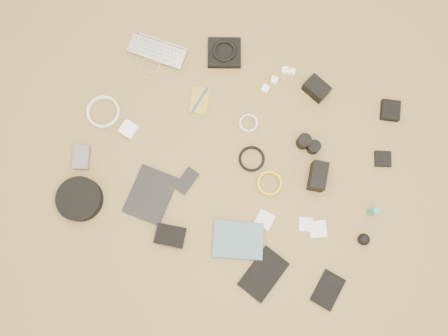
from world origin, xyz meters
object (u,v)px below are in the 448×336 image
(phone, at_px, (187,181))
(headphone_case, at_px, (80,199))
(paperback, at_px, (237,259))
(dslr_camera, at_px, (316,89))
(tablet, at_px, (151,195))
(laptop, at_px, (154,58))

(phone, relative_size, headphone_case, 0.60)
(paperback, bearing_deg, dslr_camera, -22.09)
(dslr_camera, height_order, paperback, dslr_camera)
(dslr_camera, bearing_deg, tablet, -103.67)
(phone, bearing_deg, laptop, 139.98)
(headphone_case, bearing_deg, phone, 28.80)
(phone, xyz_separation_m, headphone_case, (-0.43, -0.24, 0.02))
(headphone_case, xyz_separation_m, paperback, (0.76, -0.03, -0.02))
(tablet, bearing_deg, headphone_case, -154.42)
(tablet, xyz_separation_m, phone, (0.14, 0.11, -0.00))
(headphone_case, bearing_deg, dslr_camera, 44.26)
(laptop, height_order, tablet, laptop)
(phone, distance_m, headphone_case, 0.49)
(laptop, relative_size, headphone_case, 1.39)
(tablet, bearing_deg, dslr_camera, 54.60)
(laptop, height_order, dslr_camera, dslr_camera)
(laptop, distance_m, phone, 0.63)
(dslr_camera, bearing_deg, paperback, -72.32)
(dslr_camera, distance_m, phone, 0.76)
(phone, height_order, paperback, paperback)
(phone, relative_size, paperback, 0.54)
(dslr_camera, height_order, tablet, dslr_camera)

